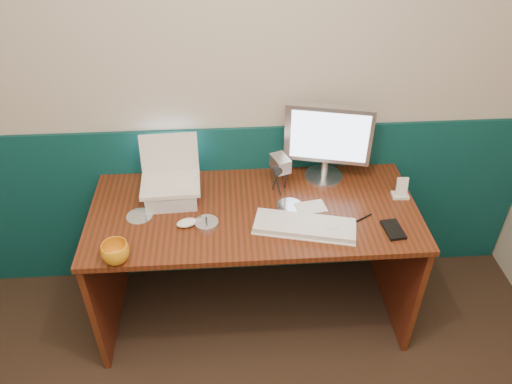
{
  "coord_description": "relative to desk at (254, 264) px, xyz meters",
  "views": [
    {
      "loc": [
        0.06,
        -0.5,
        2.28
      ],
      "look_at": [
        0.17,
        1.23,
        0.97
      ],
      "focal_mm": 35.0,
      "sensor_mm": 36.0,
      "label": 1
    }
  ],
  "objects": [
    {
      "name": "music_player",
      "position": [
        0.74,
        0.05,
        0.44
      ],
      "size": [
        0.06,
        0.03,
        0.1
      ],
      "primitive_type": "cube",
      "rotation": [
        -0.17,
        0.0,
        -0.05
      ],
      "color": "white",
      "rests_on": "dock"
    },
    {
      "name": "pen",
      "position": [
        0.49,
        -0.12,
        0.38
      ],
      "size": [
        0.13,
        0.08,
        0.01
      ],
      "primitive_type": "cylinder",
      "rotation": [
        0.0,
        1.57,
        0.53
      ],
      "color": "black",
      "rests_on": "desk"
    },
    {
      "name": "keyboard",
      "position": [
        0.22,
        -0.16,
        0.39
      ],
      "size": [
        0.49,
        0.26,
        0.03
      ],
      "primitive_type": "cube",
      "rotation": [
        0.0,
        0.0,
        -0.24
      ],
      "color": "white",
      "rests_on": "desk"
    },
    {
      "name": "mouse_left",
      "position": [
        -0.32,
        -0.1,
        0.39
      ],
      "size": [
        0.11,
        0.08,
        0.03
      ],
      "primitive_type": "ellipsoid",
      "rotation": [
        0.0,
        0.0,
        0.28
      ],
      "color": "white",
      "rests_on": "desk"
    },
    {
      "name": "cd_loose_b",
      "position": [
        0.18,
        0.02,
        0.38
      ],
      "size": [
        0.13,
        0.13,
        0.0
      ],
      "primitive_type": "cylinder",
      "color": "#B5BEC6",
      "rests_on": "desk"
    },
    {
      "name": "laptop",
      "position": [
        -0.4,
        0.1,
        0.58
      ],
      "size": [
        0.29,
        0.23,
        0.24
      ],
      "primitive_type": null,
      "rotation": [
        0.0,
        0.0,
        0.04
      ],
      "color": "silver",
      "rests_on": "laptop_riser"
    },
    {
      "name": "dock",
      "position": [
        0.74,
        0.05,
        0.38
      ],
      "size": [
        0.08,
        0.06,
        0.02
      ],
      "primitive_type": "cube",
      "rotation": [
        0.0,
        0.0,
        -0.05
      ],
      "color": "silver",
      "rests_on": "desk"
    },
    {
      "name": "papers",
      "position": [
        0.28,
        -0.0,
        0.38
      ],
      "size": [
        0.16,
        0.12,
        0.0
      ],
      "primitive_type": "cube",
      "rotation": [
        0.0,
        0.0,
        0.17
      ],
      "color": "white",
      "rests_on": "desk"
    },
    {
      "name": "back_wall",
      "position": [
        -0.17,
        0.37,
        0.88
      ],
      "size": [
        3.5,
        0.04,
        2.5
      ],
      "primitive_type": "cube",
      "color": "#B8AD9C",
      "rests_on": "ground"
    },
    {
      "name": "mug",
      "position": [
        -0.61,
        -0.31,
        0.42
      ],
      "size": [
        0.14,
        0.14,
        0.09
      ],
      "primitive_type": "imported",
      "rotation": [
        0.0,
        0.0,
        -0.18
      ],
      "color": "orange",
      "rests_on": "desk"
    },
    {
      "name": "cd_loose_a",
      "position": [
        -0.55,
        -0.01,
        0.38
      ],
      "size": [
        0.13,
        0.13,
        0.0
      ],
      "primitive_type": "cylinder",
      "color": "silver",
      "rests_on": "desk"
    },
    {
      "name": "desk",
      "position": [
        0.0,
        0.0,
        0.0
      ],
      "size": [
        1.6,
        0.7,
        0.75
      ],
      "primitive_type": "cube",
      "color": "#371E0A",
      "rests_on": "ground"
    },
    {
      "name": "laptop_riser",
      "position": [
        -0.4,
        0.1,
        0.42
      ],
      "size": [
        0.26,
        0.22,
        0.09
      ],
      "primitive_type": "cube",
      "rotation": [
        0.0,
        0.0,
        0.04
      ],
      "color": "silver",
      "rests_on": "desk"
    },
    {
      "name": "wainscot",
      "position": [
        -0.17,
        0.36,
        0.12
      ],
      "size": [
        3.48,
        0.02,
        1.0
      ],
      "primitive_type": "cube",
      "color": "#073334",
      "rests_on": "ground"
    },
    {
      "name": "mouse_right",
      "position": [
        0.35,
        -0.18,
        0.39
      ],
      "size": [
        0.13,
        0.1,
        0.04
      ],
      "primitive_type": "ellipsoid",
      "rotation": [
        0.0,
        0.0,
        0.28
      ],
      "color": "silver",
      "rests_on": "desk"
    },
    {
      "name": "cd_spindle",
      "position": [
        -0.23,
        -0.1,
        0.39
      ],
      "size": [
        0.11,
        0.11,
        0.02
      ],
      "primitive_type": "cylinder",
      "color": "silver",
      "rests_on": "desk"
    },
    {
      "name": "monitor",
      "position": [
        0.38,
        0.24,
        0.59
      ],
      "size": [
        0.45,
        0.22,
        0.43
      ],
      "primitive_type": null,
      "rotation": [
        0.0,
        0.0,
        -0.24
      ],
      "color": "#BCBCC2",
      "rests_on": "desk"
    },
    {
      "name": "pda",
      "position": [
        0.63,
        -0.2,
        0.38
      ],
      "size": [
        0.09,
        0.14,
        0.02
      ],
      "primitive_type": "cube",
      "rotation": [
        0.0,
        0.0,
        0.11
      ],
      "color": "black",
      "rests_on": "desk"
    },
    {
      "name": "camcorder",
      "position": [
        0.14,
        0.15,
        0.47
      ],
      "size": [
        0.12,
        0.15,
        0.19
      ],
      "primitive_type": null,
      "rotation": [
        0.0,
        0.0,
        0.35
      ],
      "color": "#B2B2B7",
      "rests_on": "desk"
    }
  ]
}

